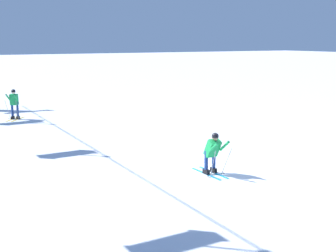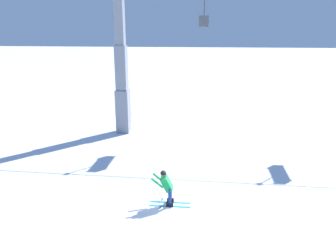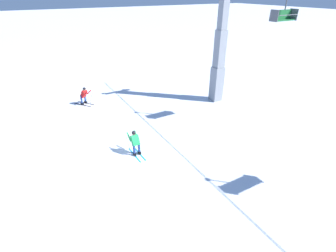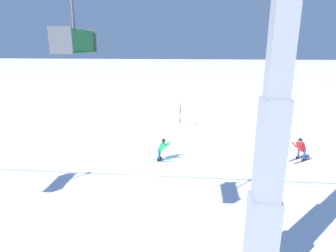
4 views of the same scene
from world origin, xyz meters
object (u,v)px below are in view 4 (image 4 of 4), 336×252
Objects in this scene: chairlift_seat_nearest at (77,40)px; trail_marker_pole at (180,115)px; skier_carving_main at (162,148)px; skier_distant_downhill at (301,147)px; lift_tower_near at (268,169)px.

trail_marker_pole is at bearing -96.28° from chairlift_seat_nearest.
skier_carving_main is 7.62m from trail_marker_pole.
chairlift_seat_nearest is 15.55m from skier_distant_downhill.
lift_tower_near is (-4.12, 9.32, 2.97)m from skier_carving_main.
trail_marker_pole is (-0.76, -7.57, 0.36)m from skier_carving_main.
skier_carving_main is at bearing 5.45° from skier_distant_downhill.
chairlift_seat_nearest is at bearing 83.72° from trail_marker_pole.
lift_tower_near reaches higher than trail_marker_pole.
chairlift_seat_nearest reaches higher than trail_marker_pole.
skier_carving_main is at bearing -66.12° from lift_tower_near.
skier_distant_downhill is (-8.02, 6.73, -0.32)m from trail_marker_pole.
skier_distant_downhill is (-9.88, -10.15, -6.41)m from chairlift_seat_nearest.
trail_marker_pole is at bearing -95.72° from skier_carving_main.
skier_carving_main is at bearing -96.74° from chairlift_seat_nearest.
trail_marker_pole is (-1.86, -16.89, -6.09)m from chairlift_seat_nearest.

